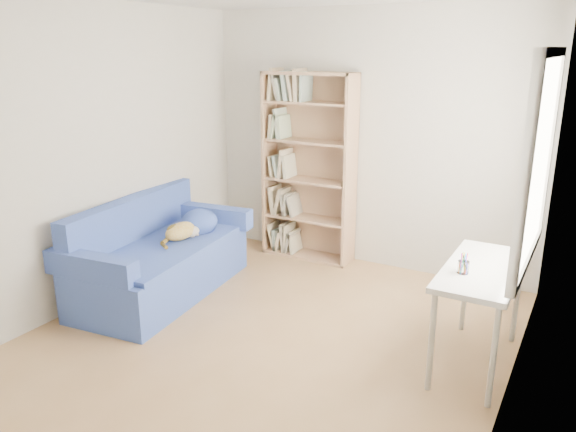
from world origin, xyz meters
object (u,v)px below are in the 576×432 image
object	(u,v)px
pen_cup	(463,266)
sofa	(160,258)
desk	(482,279)
bookshelf	(309,175)

from	to	relation	value
pen_cup	sofa	bearing A→B (deg)	179.24
sofa	desk	xyz separation A→B (m)	(2.83, 0.14, 0.33)
sofa	bookshelf	bearing A→B (deg)	56.44
desk	pen_cup	distance (m)	0.25
bookshelf	desk	size ratio (longest dim) A/B	1.85
desk	pen_cup	xyz separation A→B (m)	(-0.10, -0.18, 0.14)
pen_cup	bookshelf	bearing A→B (deg)	142.08
sofa	pen_cup	xyz separation A→B (m)	(2.74, -0.04, 0.47)
bookshelf	desk	bearing A→B (deg)	-33.27
desk	pen_cup	size ratio (longest dim) A/B	7.36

